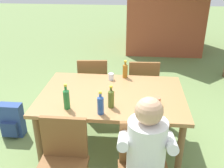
{
  "coord_description": "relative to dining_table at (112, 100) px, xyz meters",
  "views": [
    {
      "loc": [
        0.24,
        -2.55,
        2.08
      ],
      "look_at": [
        0.0,
        0.0,
        0.87
      ],
      "focal_mm": 40.98,
      "sensor_mm": 36.0,
      "label": 1
    }
  ],
  "objects": [
    {
      "name": "dining_table",
      "position": [
        0.0,
        0.0,
        0.0
      ],
      "size": [
        1.62,
        1.09,
        0.75
      ],
      "color": "#A37547",
      "rests_on": "ground_plane"
    },
    {
      "name": "backpack_by_near_side",
      "position": [
        -1.33,
        0.12,
        -0.45
      ],
      "size": [
        0.29,
        0.2,
        0.46
      ],
      "color": "#2D4784",
      "rests_on": "ground_plane"
    },
    {
      "name": "ground_plane",
      "position": [
        0.0,
        0.0,
        -0.67
      ],
      "size": [
        24.0,
        24.0,
        0.0
      ],
      "primitive_type": "plane",
      "color": "#6B844C"
    },
    {
      "name": "cup_glass",
      "position": [
        -0.05,
        0.38,
        0.12
      ],
      "size": [
        0.07,
        0.07,
        0.08
      ],
      "primitive_type": "cylinder",
      "color": "silver",
      "rests_on": "dining_table"
    },
    {
      "name": "chair_near_left",
      "position": [
        -0.37,
        -0.84,
        -0.18
      ],
      "size": [
        0.44,
        0.44,
        0.87
      ],
      "color": "brown",
      "rests_on": "ground_plane"
    },
    {
      "name": "bottle_blue",
      "position": [
        -0.07,
        -0.43,
        0.19
      ],
      "size": [
        0.06,
        0.06,
        0.24
      ],
      "color": "#2D56A3",
      "rests_on": "dining_table"
    },
    {
      "name": "chair_far_left",
      "position": [
        -0.36,
        0.84,
        -0.18
      ],
      "size": [
        0.48,
        0.48,
        0.87
      ],
      "color": "brown",
      "rests_on": "ground_plane"
    },
    {
      "name": "chair_near_right",
      "position": [
        0.36,
        -0.84,
        -0.18
      ],
      "size": [
        0.48,
        0.48,
        0.87
      ],
      "color": "brown",
      "rests_on": "ground_plane"
    },
    {
      "name": "chair_far_right",
      "position": [
        0.37,
        0.84,
        -0.18
      ],
      "size": [
        0.46,
        0.46,
        0.87
      ],
      "color": "brown",
      "rests_on": "ground_plane"
    },
    {
      "name": "bottle_amber",
      "position": [
        0.12,
        0.47,
        0.18
      ],
      "size": [
        0.06,
        0.06,
        0.23
      ],
      "color": "#996019",
      "rests_on": "dining_table"
    },
    {
      "name": "bottle_olive",
      "position": [
        0.02,
        -0.29,
        0.18
      ],
      "size": [
        0.06,
        0.06,
        0.24
      ],
      "color": "#566623",
      "rests_on": "dining_table"
    },
    {
      "name": "cup_terracotta",
      "position": [
        0.48,
        -0.21,
        0.12
      ],
      "size": [
        0.08,
        0.08,
        0.09
      ],
      "primitive_type": "cylinder",
      "color": "#BC6B47",
      "rests_on": "dining_table"
    },
    {
      "name": "person_in_white_shirt",
      "position": [
        0.37,
        -0.95,
        -0.01
      ],
      "size": [
        0.47,
        0.61,
        1.18
      ],
      "color": "white",
      "rests_on": "ground_plane"
    },
    {
      "name": "bottle_green",
      "position": [
        -0.42,
        -0.36,
        0.2
      ],
      "size": [
        0.06,
        0.06,
        0.27
      ],
      "color": "#287A38",
      "rests_on": "dining_table"
    }
  ]
}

